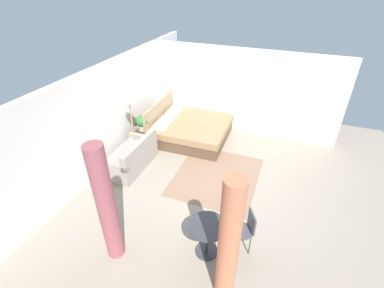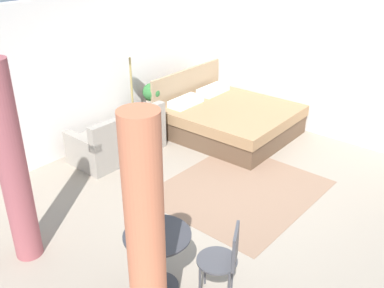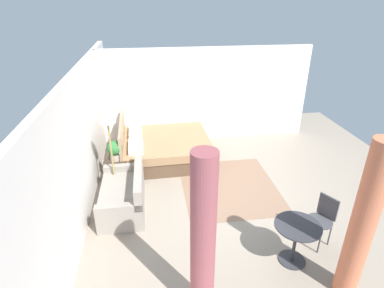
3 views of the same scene
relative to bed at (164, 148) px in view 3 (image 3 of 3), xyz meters
The scene contains 14 objects.
ground_plane 2.12m from the bed, 143.10° to the right, with size 8.61×8.68×0.02m, color gray.
wall_back 2.50m from the bed, 136.85° to the left, with size 8.61×0.12×2.53m, color silver.
wall_right 1.95m from the bed, 48.38° to the right, with size 0.12×5.68×2.53m, color silver.
area_rug 2.00m from the bed, 138.61° to the right, with size 2.26×1.98×0.01m, color #7F604C.
bed is the anchor object (origin of this frame).
couch 2.08m from the bed, 155.59° to the left, with size 1.52×0.81×0.82m.
nightstand 1.31m from the bed, 127.14° to the left, with size 0.54×0.41×0.53m.
potted_plant 1.47m from the bed, 129.69° to the left, with size 0.32×0.32×0.44m.
vase 1.26m from the bed, 123.43° to the left, with size 0.12×0.12×0.20m.
floor_lamp 2.07m from the bed, 141.17° to the left, with size 0.31×0.31×1.75m.
balcony_table 4.04m from the bed, 154.06° to the right, with size 0.69×0.69×0.69m.
cafe_chair_near_window 4.07m from the bed, 144.31° to the right, with size 0.56×0.56×0.86m.
curtain_left 4.88m from the bed, 151.85° to the right, with size 0.31×0.31×2.32m.
curtain_right 4.33m from the bed, behind, with size 0.30×0.30×2.32m.
Camera 3 is at (-5.29, 1.54, 3.75)m, focal length 29.20 mm.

